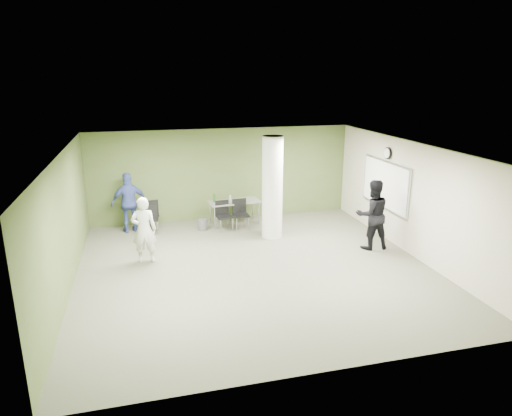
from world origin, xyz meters
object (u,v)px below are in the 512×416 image
object	(u,v)px
folding_table	(234,203)
man_blue	(129,203)
man_black	(372,215)
woman_white	(144,230)
chair_back_left	(150,217)

from	to	relation	value
folding_table	man_blue	bearing A→B (deg)	173.10
folding_table	man_black	xyz separation A→B (m)	(3.03, -2.81, 0.24)
folding_table	man_blue	xyz separation A→B (m)	(-3.00, 0.06, 0.19)
folding_table	woman_white	xyz separation A→B (m)	(-2.64, -2.29, 0.14)
folding_table	chair_back_left	bearing A→B (deg)	-177.91
chair_back_left	man_black	xyz separation A→B (m)	(5.49, -2.47, 0.39)
man_blue	folding_table	bearing A→B (deg)	168.36
chair_back_left	man_blue	world-z (taller)	man_blue
folding_table	woman_white	world-z (taller)	woman_white
woman_white	man_black	xyz separation A→B (m)	(5.68, -0.52, 0.10)
woman_white	man_blue	size ratio (longest dim) A/B	0.93
man_black	folding_table	bearing A→B (deg)	-39.81
man_black	man_blue	xyz separation A→B (m)	(-6.03, 2.87, -0.04)
woman_white	man_black	distance (m)	5.70
chair_back_left	man_black	bearing A→B (deg)	160.14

